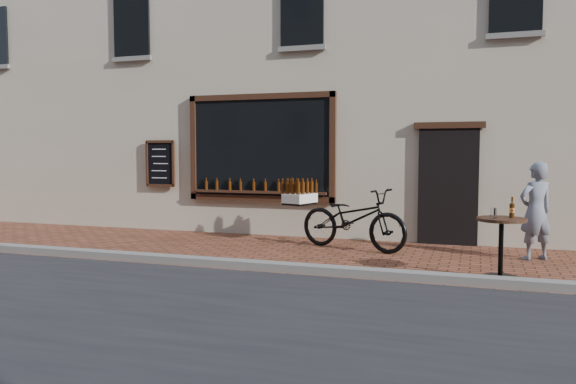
% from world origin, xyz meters
% --- Properties ---
extents(ground, '(90.00, 90.00, 0.00)m').
position_xyz_m(ground, '(0.00, 0.00, 0.00)').
color(ground, brown).
rests_on(ground, ground).
extents(kerb, '(90.00, 0.25, 0.12)m').
position_xyz_m(kerb, '(0.00, 0.20, 0.06)').
color(kerb, slate).
rests_on(kerb, ground).
extents(shop_building, '(28.00, 6.20, 10.00)m').
position_xyz_m(shop_building, '(0.00, 6.50, 5.00)').
color(shop_building, beige).
rests_on(shop_building, ground).
extents(cargo_bicycle, '(2.58, 1.40, 1.19)m').
position_xyz_m(cargo_bicycle, '(0.27, 2.37, 0.57)').
color(cargo_bicycle, black).
rests_on(cargo_bicycle, ground).
extents(bistro_table, '(0.66, 0.66, 1.14)m').
position_xyz_m(bistro_table, '(2.75, 0.70, 0.61)').
color(bistro_table, black).
rests_on(bistro_table, ground).
extents(pedestrian, '(0.70, 0.64, 1.60)m').
position_xyz_m(pedestrian, '(3.33, 2.35, 0.80)').
color(pedestrian, slate).
rests_on(pedestrian, ground).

